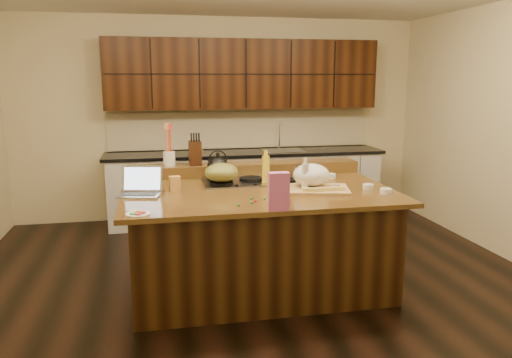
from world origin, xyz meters
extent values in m
cube|color=black|center=(0.00, 0.00, -0.01)|extent=(5.50, 5.00, 0.01)
cube|color=beige|center=(0.00, 2.50, 1.35)|extent=(5.50, 0.01, 2.70)
cube|color=beige|center=(0.00, -2.50, 1.35)|extent=(5.50, 0.01, 2.70)
cube|color=black|center=(0.00, 0.00, 0.44)|extent=(2.22, 1.42, 0.88)
cube|color=black|center=(0.00, 0.00, 0.90)|extent=(2.40, 1.60, 0.04)
cube|color=black|center=(0.00, 0.70, 0.98)|extent=(2.40, 0.30, 0.12)
cube|color=gray|center=(0.00, 0.30, 0.93)|extent=(0.92, 0.52, 0.02)
cylinder|color=black|center=(-0.30, 0.43, 0.95)|extent=(0.22, 0.22, 0.03)
cylinder|color=black|center=(0.30, 0.43, 0.95)|extent=(0.22, 0.22, 0.03)
cylinder|color=black|center=(-0.30, 0.17, 0.95)|extent=(0.22, 0.22, 0.03)
cylinder|color=black|center=(0.30, 0.17, 0.95)|extent=(0.22, 0.22, 0.03)
cylinder|color=black|center=(0.00, 0.30, 0.95)|extent=(0.22, 0.22, 0.03)
cube|color=silver|center=(0.30, 2.17, 0.45)|extent=(3.60, 0.62, 0.90)
cube|color=black|center=(0.30, 2.17, 0.92)|extent=(3.70, 0.66, 0.04)
cube|color=gray|center=(0.80, 2.17, 0.94)|extent=(0.55, 0.42, 0.01)
cylinder|color=gray|center=(0.80, 2.35, 1.12)|extent=(0.02, 0.02, 0.36)
cube|color=black|center=(0.30, 2.32, 1.95)|extent=(3.60, 0.34, 0.90)
cube|color=beige|center=(0.30, 2.48, 1.20)|extent=(3.60, 0.03, 0.50)
ellipsoid|color=black|center=(-0.30, 0.43, 1.06)|extent=(0.24, 0.24, 0.19)
ellipsoid|color=olive|center=(-0.30, 0.17, 1.05)|extent=(0.32, 0.32, 0.17)
cube|color=#B7B7BC|center=(-1.04, -0.08, 0.93)|extent=(0.39, 0.31, 0.02)
cube|color=black|center=(-1.04, -0.08, 0.94)|extent=(0.32, 0.20, 0.00)
cube|color=#B7B7BC|center=(-1.01, 0.04, 1.05)|extent=(0.35, 0.15, 0.22)
cube|color=silver|center=(-1.01, 0.03, 1.05)|extent=(0.32, 0.12, 0.19)
cylinder|color=yellow|center=(0.12, 0.18, 1.06)|extent=(0.07, 0.07, 0.27)
cylinder|color=silver|center=(0.39, -0.19, 1.04)|extent=(0.07, 0.07, 0.25)
cube|color=tan|center=(0.50, -0.18, 0.93)|extent=(0.65, 0.54, 0.03)
ellipsoid|color=white|center=(0.48, -0.10, 1.05)|extent=(0.33, 0.33, 0.20)
cube|color=#EDD872|center=(0.39, -0.32, 0.96)|extent=(0.12, 0.03, 0.03)
cube|color=#EDD872|center=(0.52, -0.32, 0.96)|extent=(0.12, 0.03, 0.03)
cube|color=#EDD872|center=(0.64, -0.32, 0.96)|extent=(0.12, 0.03, 0.03)
cylinder|color=gray|center=(0.62, -0.20, 0.95)|extent=(0.22, 0.09, 0.01)
cylinder|color=white|center=(1.06, -0.41, 0.94)|extent=(0.12, 0.12, 0.04)
cylinder|color=white|center=(0.98, -0.21, 0.94)|extent=(0.11, 0.11, 0.04)
cylinder|color=white|center=(0.82, 0.33, 0.94)|extent=(0.10, 0.10, 0.04)
cylinder|color=#996B3F|center=(0.60, 0.43, 0.97)|extent=(0.27, 0.27, 0.09)
cone|color=silver|center=(0.69, -0.31, 0.96)|extent=(0.10, 0.10, 0.07)
cube|color=#D665AC|center=(0.01, -0.76, 1.07)|extent=(0.16, 0.10, 0.29)
cylinder|color=white|center=(-1.04, -0.68, 0.93)|extent=(0.23, 0.23, 0.01)
cube|color=#D7994C|center=(-0.73, 0.06, 0.99)|extent=(0.10, 0.08, 0.13)
cylinder|color=white|center=(-0.76, 0.70, 1.11)|extent=(0.14, 0.14, 0.14)
cube|color=black|center=(-0.50, 0.70, 1.16)|extent=(0.12, 0.20, 0.24)
ellipsoid|color=red|center=(-0.11, -0.48, 0.93)|extent=(0.02, 0.02, 0.02)
ellipsoid|color=#198C26|center=(-0.02, -0.41, 0.93)|extent=(0.02, 0.02, 0.02)
ellipsoid|color=red|center=(0.13, -0.56, 0.93)|extent=(0.02, 0.02, 0.02)
ellipsoid|color=#198C26|center=(-0.27, -0.59, 0.93)|extent=(0.02, 0.02, 0.02)
ellipsoid|color=red|center=(0.14, -0.58, 0.93)|extent=(0.02, 0.02, 0.02)
ellipsoid|color=#198C26|center=(-0.13, -0.39, 0.93)|extent=(0.02, 0.02, 0.02)
ellipsoid|color=red|center=(0.02, -0.43, 0.93)|extent=(0.02, 0.02, 0.02)
ellipsoid|color=#198C26|center=(-0.15, -0.53, 0.93)|extent=(0.02, 0.02, 0.02)
ellipsoid|color=red|center=(0.17, -0.39, 0.93)|extent=(0.02, 0.02, 0.02)
camera|label=1|loc=(-0.89, -4.31, 1.91)|focal=35.00mm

